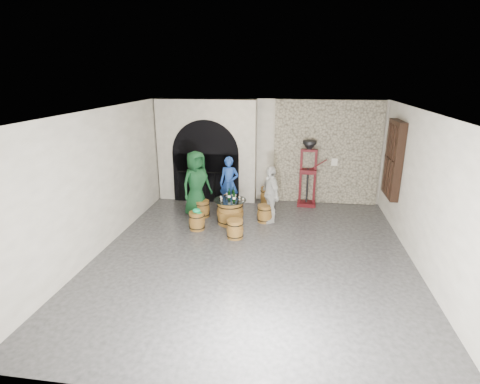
# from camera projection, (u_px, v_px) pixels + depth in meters

# --- Properties ---
(ground) EXTENTS (8.00, 8.00, 0.00)m
(ground) POSITION_uv_depth(u_px,v_px,m) (253.00, 255.00, 8.47)
(ground) COLOR #29292C
(ground) RESTS_ON ground
(wall_back) EXTENTS (8.00, 0.00, 8.00)m
(wall_back) POSITION_uv_depth(u_px,v_px,m) (268.00, 151.00, 11.75)
(wall_back) COLOR beige
(wall_back) RESTS_ON ground
(wall_front) EXTENTS (8.00, 0.00, 8.00)m
(wall_front) POSITION_uv_depth(u_px,v_px,m) (214.00, 292.00, 4.21)
(wall_front) COLOR beige
(wall_front) RESTS_ON ground
(wall_left) EXTENTS (0.00, 8.00, 8.00)m
(wall_left) POSITION_uv_depth(u_px,v_px,m) (100.00, 181.00, 8.47)
(wall_left) COLOR beige
(wall_left) RESTS_ON ground
(wall_right) EXTENTS (0.00, 8.00, 8.00)m
(wall_right) POSITION_uv_depth(u_px,v_px,m) (427.00, 196.00, 7.50)
(wall_right) COLOR beige
(wall_right) RESTS_ON ground
(ceiling) EXTENTS (8.00, 8.00, 0.00)m
(ceiling) POSITION_uv_depth(u_px,v_px,m) (255.00, 112.00, 7.49)
(ceiling) COLOR beige
(ceiling) RESTS_ON wall_back
(stone_facing_panel) EXTENTS (3.20, 0.12, 3.18)m
(stone_facing_panel) POSITION_uv_depth(u_px,v_px,m) (326.00, 153.00, 11.44)
(stone_facing_panel) COLOR #AEA68B
(stone_facing_panel) RESTS_ON ground
(arched_opening) EXTENTS (3.10, 0.60, 3.19)m
(arched_opening) POSITION_uv_depth(u_px,v_px,m) (207.00, 151.00, 11.77)
(arched_opening) COLOR beige
(arched_opening) RESTS_ON ground
(shuttered_window) EXTENTS (0.23, 1.10, 2.00)m
(shuttered_window) POSITION_uv_depth(u_px,v_px,m) (393.00, 159.00, 9.71)
(shuttered_window) COLOR black
(shuttered_window) RESTS_ON wall_right
(barrel_table) EXTENTS (0.88, 0.88, 0.68)m
(barrel_table) POSITION_uv_depth(u_px,v_px,m) (230.00, 212.00, 10.18)
(barrel_table) COLOR brown
(barrel_table) RESTS_ON ground
(barrel_stool_left) EXTENTS (0.43, 0.43, 0.48)m
(barrel_stool_left) POSITION_uv_depth(u_px,v_px,m) (202.00, 209.00, 10.70)
(barrel_stool_left) COLOR brown
(barrel_stool_left) RESTS_ON ground
(barrel_stool_far) EXTENTS (0.43, 0.43, 0.48)m
(barrel_stool_far) POSITION_uv_depth(u_px,v_px,m) (229.00, 203.00, 11.12)
(barrel_stool_far) COLOR brown
(barrel_stool_far) RESTS_ON ground
(barrel_stool_right) EXTENTS (0.43, 0.43, 0.48)m
(barrel_stool_right) POSITION_uv_depth(u_px,v_px,m) (265.00, 213.00, 10.33)
(barrel_stool_right) COLOR brown
(barrel_stool_right) RESTS_ON ground
(barrel_stool_near_right) EXTENTS (0.43, 0.43, 0.48)m
(barrel_stool_near_right) POSITION_uv_depth(u_px,v_px,m) (235.00, 229.00, 9.31)
(barrel_stool_near_right) COLOR brown
(barrel_stool_near_right) RESTS_ON ground
(barrel_stool_near_left) EXTENTS (0.43, 0.43, 0.48)m
(barrel_stool_near_left) POSITION_uv_depth(u_px,v_px,m) (197.00, 221.00, 9.81)
(barrel_stool_near_left) COLOR brown
(barrel_stool_near_left) RESTS_ON ground
(green_cap) EXTENTS (0.25, 0.21, 0.11)m
(green_cap) POSITION_uv_depth(u_px,v_px,m) (197.00, 211.00, 9.72)
(green_cap) COLOR #0D9858
(green_cap) RESTS_ON barrel_stool_near_left
(person_green) EXTENTS (1.06, 1.10, 1.89)m
(person_green) POSITION_uv_depth(u_px,v_px,m) (196.00, 184.00, 10.57)
(person_green) COLOR #103A1C
(person_green) RESTS_ON ground
(person_blue) EXTENTS (0.62, 0.45, 1.60)m
(person_blue) POSITION_uv_depth(u_px,v_px,m) (229.00, 183.00, 11.16)
(person_blue) COLOR #1B3E97
(person_blue) RESTS_ON ground
(person_white) EXTENTS (0.77, 1.00, 1.59)m
(person_white) POSITION_uv_depth(u_px,v_px,m) (270.00, 194.00, 10.18)
(person_white) COLOR silver
(person_white) RESTS_ON ground
(wine_bottle_left) EXTENTS (0.08, 0.08, 0.32)m
(wine_bottle_left) POSITION_uv_depth(u_px,v_px,m) (229.00, 195.00, 10.03)
(wine_bottle_left) COLOR black
(wine_bottle_left) RESTS_ON barrel_table
(wine_bottle_center) EXTENTS (0.08, 0.08, 0.32)m
(wine_bottle_center) POSITION_uv_depth(u_px,v_px,m) (234.00, 197.00, 9.89)
(wine_bottle_center) COLOR black
(wine_bottle_center) RESTS_ON barrel_table
(wine_bottle_right) EXTENTS (0.08, 0.08, 0.32)m
(wine_bottle_right) POSITION_uv_depth(u_px,v_px,m) (233.00, 194.00, 10.14)
(wine_bottle_right) COLOR black
(wine_bottle_right) RESTS_ON barrel_table
(tasting_glass_a) EXTENTS (0.05, 0.05, 0.10)m
(tasting_glass_a) POSITION_uv_depth(u_px,v_px,m) (222.00, 199.00, 9.96)
(tasting_glass_a) COLOR #BC6324
(tasting_glass_a) RESTS_ON barrel_table
(tasting_glass_b) EXTENTS (0.05, 0.05, 0.10)m
(tasting_glass_b) POSITION_uv_depth(u_px,v_px,m) (240.00, 198.00, 10.05)
(tasting_glass_b) COLOR #BC6324
(tasting_glass_b) RESTS_ON barrel_table
(tasting_glass_c) EXTENTS (0.05, 0.05, 0.10)m
(tasting_glass_c) POSITION_uv_depth(u_px,v_px,m) (227.00, 195.00, 10.33)
(tasting_glass_c) COLOR #BC6324
(tasting_glass_c) RESTS_ON barrel_table
(tasting_glass_d) EXTENTS (0.05, 0.05, 0.10)m
(tasting_glass_d) POSITION_uv_depth(u_px,v_px,m) (235.00, 196.00, 10.21)
(tasting_glass_d) COLOR #BC6324
(tasting_glass_d) RESTS_ON barrel_table
(tasting_glass_e) EXTENTS (0.05, 0.05, 0.10)m
(tasting_glass_e) POSITION_uv_depth(u_px,v_px,m) (243.00, 200.00, 9.91)
(tasting_glass_e) COLOR #BC6324
(tasting_glass_e) RESTS_ON barrel_table
(tasting_glass_f) EXTENTS (0.05, 0.05, 0.10)m
(tasting_glass_f) POSITION_uv_depth(u_px,v_px,m) (221.00, 198.00, 10.08)
(tasting_glass_f) COLOR #BC6324
(tasting_glass_f) RESTS_ON barrel_table
(side_barrel) EXTENTS (0.44, 0.44, 0.59)m
(side_barrel) POSITION_uv_depth(u_px,v_px,m) (267.00, 197.00, 11.55)
(side_barrel) COLOR brown
(side_barrel) RESTS_ON ground
(corking_press) EXTENTS (0.83, 0.47, 2.03)m
(corking_press) POSITION_uv_depth(u_px,v_px,m) (308.00, 169.00, 11.31)
(corking_press) COLOR #4D0C12
(corking_press) RESTS_ON ground
(control_box) EXTENTS (0.18, 0.10, 0.22)m
(control_box) POSITION_uv_depth(u_px,v_px,m) (334.00, 162.00, 11.41)
(control_box) COLOR silver
(control_box) RESTS_ON wall_back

